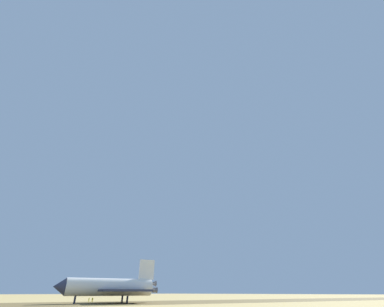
{
  "coord_description": "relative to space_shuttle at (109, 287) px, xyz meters",
  "views": [
    {
      "loc": [
        57.41,
        100.21,
        3.59
      ],
      "look_at": [
        -9.86,
        37.02,
        53.19
      ],
      "focal_mm": 24.22,
      "sensor_mm": 36.0,
      "label": 1
    }
  ],
  "objects": [
    {
      "name": "ground_plane",
      "position": [
        2.0,
        -0.86,
        -5.35
      ],
      "size": [
        1200.0,
        1200.0,
        0.0
      ],
      "primitive_type": "plane",
      "color": "tan"
    },
    {
      "name": "space_shuttle",
      "position": [
        0.0,
        0.0,
        0.0
      ],
      "size": [
        38.17,
        28.48,
        15.8
      ],
      "rotation": [
        0.0,
        0.0,
        -0.32
      ],
      "color": "white",
      "rests_on": "ground"
    },
    {
      "name": "runway_strip",
      "position": [
        -0.51,
        0.17,
        -5.34
      ],
      "size": [
        431.09,
        181.9,
        0.02
      ],
      "primitive_type": "cube",
      "rotation": [
        0.0,
        0.0,
        -0.32
      ],
      "color": "brown",
      "rests_on": "ground"
    },
    {
      "name": "ground_crew_near_nose",
      "position": [
        -2.2,
        -15.39,
        -4.41
      ],
      "size": [
        0.65,
        0.28,
        1.73
      ],
      "rotation": [
        0.0,
        0.0,
        4.6
      ],
      "color": "yellow",
      "rests_on": "ground"
    },
    {
      "name": "ground_crew_mid_fuselage",
      "position": [
        -1.9,
        -17.7,
        -4.41
      ],
      "size": [
        0.25,
        0.65,
        1.73
      ],
      "rotation": [
        0.0,
        0.0,
        6.25
      ],
      "color": "yellow",
      "rests_on": "ground"
    }
  ]
}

